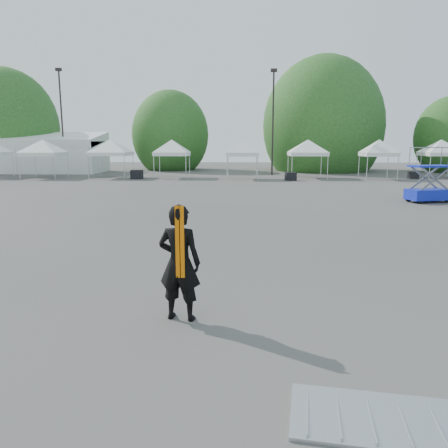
{
  "coord_description": "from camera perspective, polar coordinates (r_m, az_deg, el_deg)",
  "views": [
    {
      "loc": [
        -0.13,
        -10.36,
        3.05
      ],
      "look_at": [
        -0.46,
        -0.97,
        1.3
      ],
      "focal_mm": 35.0,
      "sensor_mm": 36.0,
      "label": 1
    }
  ],
  "objects": [
    {
      "name": "ground",
      "position": [
        10.81,
        2.64,
        -5.86
      ],
      "size": [
        120.0,
        120.0,
        0.0
      ],
      "primitive_type": "plane",
      "color": "#474442",
      "rests_on": "ground"
    },
    {
      "name": "marquee",
      "position": [
        50.37,
        -23.99,
        8.43
      ],
      "size": [
        15.0,
        6.25,
        4.23
      ],
      "color": "white",
      "rests_on": "ground"
    },
    {
      "name": "light_pole_west",
      "position": [
        47.9,
        -20.45,
        13.17
      ],
      "size": [
        0.6,
        0.25,
        10.3
      ],
      "color": "black",
      "rests_on": "ground"
    },
    {
      "name": "light_pole_east",
      "position": [
        42.55,
        6.42,
        13.82
      ],
      "size": [
        0.6,
        0.25,
        9.8
      ],
      "color": "black",
      "rests_on": "ground"
    },
    {
      "name": "tree_far_w",
      "position": [
        54.87,
        -26.65,
        11.02
      ],
      "size": [
        4.8,
        4.8,
        7.3
      ],
      "color": "#382314",
      "rests_on": "ground"
    },
    {
      "name": "tree_mid_w",
      "position": [
        50.98,
        -7.01,
        11.47
      ],
      "size": [
        4.16,
        4.16,
        6.33
      ],
      "color": "#382314",
      "rests_on": "ground"
    },
    {
      "name": "tree_mid_e",
      "position": [
        50.23,
        12.79,
        12.35
      ],
      "size": [
        5.12,
        5.12,
        7.79
      ],
      "color": "#382314",
      "rests_on": "ground"
    },
    {
      "name": "tent_b",
      "position": [
        41.8,
        -22.6,
        9.78
      ],
      "size": [
        4.55,
        4.55,
        3.88
      ],
      "color": "silver",
      "rests_on": "ground"
    },
    {
      "name": "tent_c",
      "position": [
        40.25,
        -14.61,
        10.24
      ],
      "size": [
        4.7,
        4.7,
        3.88
      ],
      "color": "silver",
      "rests_on": "ground"
    },
    {
      "name": "tent_d",
      "position": [
        39.22,
        -6.83,
        10.5
      ],
      "size": [
        4.18,
        4.18,
        3.88
      ],
      "color": "silver",
      "rests_on": "ground"
    },
    {
      "name": "tent_e",
      "position": [
        37.79,
        2.43,
        10.56
      ],
      "size": [
        3.87,
        3.87,
        3.88
      ],
      "color": "silver",
      "rests_on": "ground"
    },
    {
      "name": "tent_f",
      "position": [
        39.32,
        10.89,
        10.38
      ],
      "size": [
        4.54,
        4.54,
        3.88
      ],
      "color": "silver",
      "rests_on": "ground"
    },
    {
      "name": "tent_g",
      "position": [
        39.66,
        19.62,
        9.97
      ],
      "size": [
        3.84,
        3.84,
        3.88
      ],
      "color": "silver",
      "rests_on": "ground"
    },
    {
      "name": "tent_h",
      "position": [
        43.02,
        26.52,
        9.48
      ],
      "size": [
        4.26,
        4.26,
        3.88
      ],
      "color": "silver",
      "rests_on": "ground"
    },
    {
      "name": "man",
      "position": [
        7.57,
        -5.84,
        -5.03
      ],
      "size": [
        0.82,
        0.62,
        2.04
      ],
      "rotation": [
        0.0,
        0.0,
        2.95
      ],
      "color": "black",
      "rests_on": "ground"
    },
    {
      "name": "scissor_lift",
      "position": [
        25.05,
        25.32,
        5.84
      ],
      "size": [
        2.4,
        1.64,
        2.83
      ],
      "rotation": [
        0.0,
        0.0,
        0.27
      ],
      "color": "#110EB8",
      "rests_on": "ground"
    },
    {
      "name": "barrier_mid",
      "position": [
        5.6,
        20.55,
        -22.82
      ],
      "size": [
        2.26,
        1.38,
        0.07
      ],
      "rotation": [
        0.0,
        0.0,
        -0.16
      ],
      "color": "#AAACB2",
      "rests_on": "ground"
    },
    {
      "name": "crate_west",
      "position": [
        38.2,
        -11.32,
        6.35
      ],
      "size": [
        1.0,
        0.79,
        0.76
      ],
      "primitive_type": "cube",
      "rotation": [
        0.0,
        0.0,
        0.03
      ],
      "color": "black",
      "rests_on": "ground"
    },
    {
      "name": "crate_mid",
      "position": [
        36.42,
        8.7,
        6.16
      ],
      "size": [
        0.94,
        0.78,
        0.67
      ],
      "primitive_type": "cube",
      "rotation": [
        0.0,
        0.0,
        0.13
      ],
      "color": "black",
      "rests_on": "ground"
    },
    {
      "name": "crate_east",
      "position": [
        41.1,
        23.47,
        5.87
      ],
      "size": [
        0.82,
        0.65,
        0.61
      ],
      "primitive_type": "cube",
      "rotation": [
        0.0,
        0.0,
        0.05
      ],
      "color": "black",
      "rests_on": "ground"
    }
  ]
}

